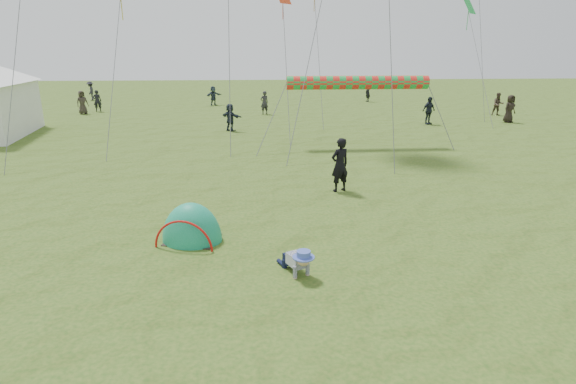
{
  "coord_description": "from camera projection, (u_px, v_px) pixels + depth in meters",
  "views": [
    {
      "loc": [
        -0.41,
        -8.18,
        4.38
      ],
      "look_at": [
        0.46,
        2.65,
        1.0
      ],
      "focal_mm": 28.0,
      "sensor_mm": 36.0,
      "label": 1
    }
  ],
  "objects": [
    {
      "name": "crowd_person_1",
      "position": [
        498.0,
        104.0,
        32.57
      ],
      "size": [
        0.9,
        0.77,
        1.62
      ],
      "primitive_type": "imported",
      "rotation": [
        0.0,
        0.0,
        6.06
      ],
      "color": "#44362D",
      "rests_on": "ground"
    },
    {
      "name": "crowd_person_6",
      "position": [
        264.0,
        103.0,
        33.15
      ],
      "size": [
        0.73,
        0.62,
        1.69
      ],
      "primitive_type": "imported",
      "rotation": [
        0.0,
        0.0,
        3.56
      ],
      "color": "#29292D",
      "rests_on": "ground"
    },
    {
      "name": "diamond_kite_3",
      "position": [
        469.0,
        5.0,
        29.64
      ],
      "size": [
        1.32,
        1.32,
        1.08
      ],
      "primitive_type": "plane",
      "rotation": [
        1.05,
        0.0,
        0.79
      ],
      "color": "green"
    },
    {
      "name": "crowd_person_5",
      "position": [
        230.0,
        117.0,
        26.04
      ],
      "size": [
        1.4,
        1.33,
        1.58
      ],
      "primitive_type": "imported",
      "rotation": [
        0.0,
        0.0,
        2.4
      ],
      "color": "#202835",
      "rests_on": "ground"
    },
    {
      "name": "crowd_person_10",
      "position": [
        510.0,
        109.0,
        29.23
      ],
      "size": [
        1.01,
        0.83,
        1.77
      ],
      "primitive_type": "imported",
      "rotation": [
        0.0,
        0.0,
        0.35
      ],
      "color": "black",
      "rests_on": "ground"
    },
    {
      "name": "crowd_person_8",
      "position": [
        429.0,
        111.0,
        28.42
      ],
      "size": [
        1.1,
        0.82,
        1.74
      ],
      "primitive_type": "imported",
      "rotation": [
        0.0,
        0.0,
        0.45
      ],
      "color": "#1C222D",
      "rests_on": "ground"
    },
    {
      "name": "crowd_person_11",
      "position": [
        213.0,
        96.0,
        38.83
      ],
      "size": [
        1.47,
        1.35,
        1.64
      ],
      "primitive_type": "imported",
      "rotation": [
        0.0,
        0.0,
        0.7
      ],
      "color": "#293544",
      "rests_on": "ground"
    },
    {
      "name": "crowd_person_4",
      "position": [
        82.0,
        102.0,
        33.25
      ],
      "size": [
        0.99,
        0.95,
        1.71
      ],
      "primitive_type": "imported",
      "rotation": [
        0.0,
        0.0,
        0.7
      ],
      "color": "#322C25",
      "rests_on": "ground"
    },
    {
      "name": "crawling_toddler",
      "position": [
        298.0,
        260.0,
        9.2
      ],
      "size": [
        0.85,
        0.97,
        0.62
      ],
      "primitive_type": null,
      "rotation": [
        0.0,
        0.0,
        0.42
      ],
      "color": "black",
      "rests_on": "ground"
    },
    {
      "name": "popup_tent",
      "position": [
        192.0,
        240.0,
        10.96
      ],
      "size": [
        1.73,
        1.54,
        1.9
      ],
      "primitive_type": "ellipsoid",
      "rotation": [
        0.0,
        0.0,
        -0.26
      ],
      "color": "#0A8959",
      "rests_on": "ground"
    },
    {
      "name": "standing_adult",
      "position": [
        340.0,
        165.0,
        14.58
      ],
      "size": [
        0.76,
        0.65,
        1.78
      ],
      "primitive_type": "imported",
      "rotation": [
        0.0,
        0.0,
        3.56
      ],
      "color": "black",
      "rests_on": "ground"
    },
    {
      "name": "rainbow_tube_kite",
      "position": [
        358.0,
        83.0,
        21.27
      ],
      "size": [
        6.78,
        0.64,
        0.64
      ],
      "primitive_type": "cylinder",
      "rotation": [
        0.0,
        1.57,
        0.0
      ],
      "color": "red"
    },
    {
      "name": "crowd_person_0",
      "position": [
        368.0,
        92.0,
        41.7
      ],
      "size": [
        0.53,
        0.7,
        1.73
      ],
      "primitive_type": "imported",
      "rotation": [
        0.0,
        0.0,
        4.92
      ],
      "color": "black",
      "rests_on": "ground"
    },
    {
      "name": "crowd_person_9",
      "position": [
        91.0,
        91.0,
        42.99
      ],
      "size": [
        0.83,
        1.23,
        1.77
      ],
      "primitive_type": "imported",
      "rotation": [
        0.0,
        0.0,
        4.87
      ],
      "color": "#2C2B32",
      "rests_on": "ground"
    },
    {
      "name": "crowd_person_12",
      "position": [
        97.0,
        101.0,
        34.73
      ],
      "size": [
        0.68,
        0.55,
        1.64
      ],
      "primitive_type": "imported",
      "rotation": [
        0.0,
        0.0,
        3.43
      ],
      "color": "black",
      "rests_on": "ground"
    },
    {
      "name": "ground",
      "position": [
        276.0,
        278.0,
        9.11
      ],
      "size": [
        140.0,
        140.0,
        0.0
      ],
      "primitive_type": "plane",
      "color": "#274E17"
    }
  ]
}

